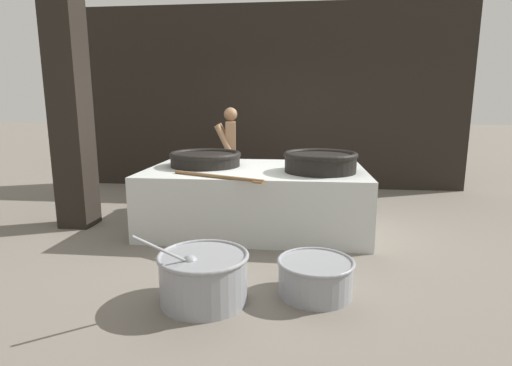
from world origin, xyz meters
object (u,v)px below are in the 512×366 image
(cook, at_px, (230,152))
(prep_bowl_meat, at_px, (315,275))
(prep_bowl_vegetables, at_px, (204,275))
(giant_wok_near, at_px, (205,158))
(giant_wok_far, at_px, (320,161))

(cook, relative_size, prep_bowl_meat, 2.36)
(cook, bearing_deg, prep_bowl_vegetables, 88.07)
(prep_bowl_vegetables, height_order, prep_bowl_meat, prep_bowl_vegetables)
(giant_wok_near, xyz_separation_m, cook, (0.14, 1.21, -0.05))
(giant_wok_far, bearing_deg, cook, 132.32)
(giant_wok_far, bearing_deg, giant_wok_near, 168.07)
(giant_wok_far, height_order, prep_bowl_vegetables, giant_wok_far)
(cook, distance_m, prep_bowl_meat, 3.54)
(giant_wok_far, xyz_separation_m, prep_bowl_vegetables, (-1.03, -1.91, -0.71))
(giant_wok_far, distance_m, prep_bowl_meat, 1.86)
(giant_wok_far, relative_size, prep_bowl_vegetables, 1.08)
(giant_wok_near, distance_m, prep_bowl_meat, 2.58)
(prep_bowl_vegetables, bearing_deg, cook, 95.98)
(giant_wok_near, xyz_separation_m, prep_bowl_meat, (1.43, -2.01, -0.74))
(prep_bowl_meat, bearing_deg, giant_wok_near, 125.46)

